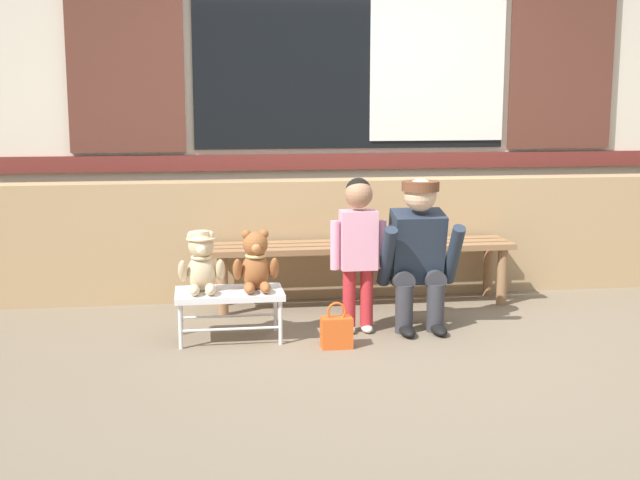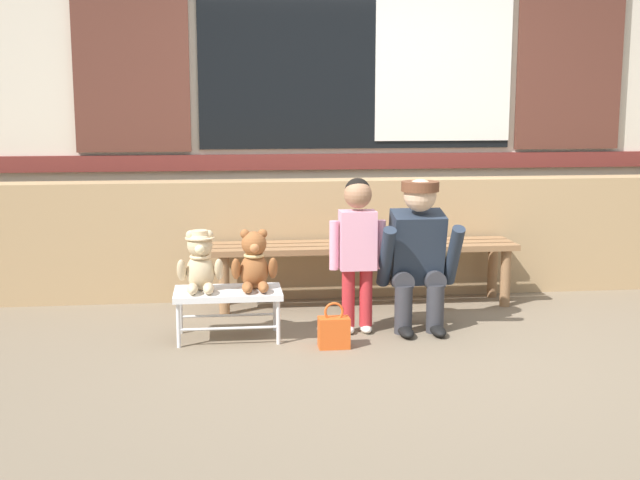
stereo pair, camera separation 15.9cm
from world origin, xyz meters
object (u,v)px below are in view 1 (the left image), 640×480
object	(u,v)px
teddy_bear_with_hat	(201,263)
child_standing	(358,238)
wooden_bench_long	(362,253)
teddy_bear_plain	(256,263)
small_display_bench	(229,296)
adult_crouching	(419,253)
handbag_on_ground	(337,331)

from	to	relation	value
teddy_bear_with_hat	child_standing	size ratio (longest dim) A/B	0.38
child_standing	teddy_bear_with_hat	bearing A→B (deg)	-177.24
wooden_bench_long	teddy_bear_plain	size ratio (longest dim) A/B	5.78
small_display_bench	teddy_bear_plain	xyz separation A→B (m)	(0.16, 0.00, 0.20)
teddy_bear_with_hat	child_standing	xyz separation A→B (m)	(0.95, 0.05, 0.12)
small_display_bench	adult_crouching	xyz separation A→B (m)	(1.18, 0.07, 0.21)
handbag_on_ground	teddy_bear_with_hat	bearing A→B (deg)	161.12
teddy_bear_plain	handbag_on_ground	bearing A→B (deg)	-30.38
adult_crouching	handbag_on_ground	xyz separation A→B (m)	(-0.58, -0.33, -0.38)
small_display_bench	teddy_bear_with_hat	xyz separation A→B (m)	(-0.16, 0.00, 0.21)
handbag_on_ground	child_standing	bearing A→B (deg)	58.84
adult_crouching	teddy_bear_with_hat	bearing A→B (deg)	-176.96
adult_crouching	handbag_on_ground	size ratio (longest dim) A/B	3.49
small_display_bench	child_standing	distance (m)	0.86
wooden_bench_long	child_standing	world-z (taller)	child_standing
small_display_bench	teddy_bear_with_hat	world-z (taller)	teddy_bear_with_hat
teddy_bear_with_hat	teddy_bear_plain	xyz separation A→B (m)	(0.32, -0.00, -0.01)
adult_crouching	handbag_on_ground	distance (m)	0.77
adult_crouching	handbag_on_ground	bearing A→B (deg)	-149.93
adult_crouching	handbag_on_ground	world-z (taller)	adult_crouching
small_display_bench	adult_crouching	world-z (taller)	adult_crouching
teddy_bear_with_hat	handbag_on_ground	distance (m)	0.89
small_display_bench	teddy_bear_plain	world-z (taller)	teddy_bear_plain
wooden_bench_long	child_standing	size ratio (longest dim) A/B	2.19
wooden_bench_long	teddy_bear_with_hat	distance (m)	1.32
wooden_bench_long	handbag_on_ground	bearing A→B (deg)	-109.54
child_standing	handbag_on_ground	size ratio (longest dim) A/B	3.52
small_display_bench	handbag_on_ground	bearing A→B (deg)	-23.21
teddy_bear_with_hat	handbag_on_ground	bearing A→B (deg)	-18.88
teddy_bear_with_hat	teddy_bear_plain	world-z (taller)	same
teddy_bear_with_hat	adult_crouching	distance (m)	1.34
teddy_bear_plain	child_standing	distance (m)	0.65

